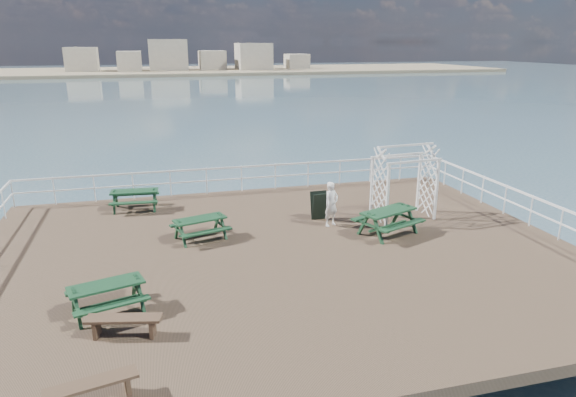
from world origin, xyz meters
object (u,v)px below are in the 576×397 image
(picnic_table_a, at_px, (135,196))
(flat_bench_far, at_px, (92,388))
(picnic_table_c, at_px, (388,216))
(trellis_arbor, at_px, (404,186))
(flat_bench_near, at_px, (124,322))
(picnic_table_d, at_px, (107,292))
(picnic_table_b, at_px, (200,224))
(person, at_px, (331,204))

(picnic_table_a, bearing_deg, flat_bench_far, -88.42)
(picnic_table_c, distance_m, trellis_arbor, 1.91)
(picnic_table_a, relative_size, flat_bench_near, 1.12)
(picnic_table_c, bearing_deg, picnic_table_a, 127.51)
(picnic_table_d, xyz_separation_m, trellis_arbor, (9.81, 4.39, 0.67))
(picnic_table_a, xyz_separation_m, flat_bench_near, (-0.06, -9.08, -0.20))
(picnic_table_d, height_order, flat_bench_near, picnic_table_d)
(picnic_table_b, relative_size, flat_bench_near, 1.19)
(picnic_table_b, height_order, flat_bench_far, picnic_table_b)
(trellis_arbor, relative_size, person, 1.74)
(trellis_arbor, bearing_deg, picnic_table_b, 176.27)
(flat_bench_near, relative_size, person, 1.06)
(flat_bench_near, bearing_deg, trellis_arbor, 43.79)
(picnic_table_d, relative_size, trellis_arbor, 0.74)
(picnic_table_c, bearing_deg, trellis_arbor, 26.31)
(picnic_table_a, distance_m, picnic_table_d, 7.89)
(flat_bench_far, bearing_deg, picnic_table_b, 57.85)
(picnic_table_b, relative_size, picnic_table_d, 0.98)
(flat_bench_far, distance_m, trellis_arbor, 12.54)
(person, bearing_deg, trellis_arbor, -21.10)
(picnic_table_a, bearing_deg, person, -24.43)
(picnic_table_a, bearing_deg, trellis_arbor, -16.25)
(picnic_table_b, distance_m, flat_bench_near, 5.78)
(picnic_table_a, distance_m, flat_bench_far, 11.22)
(trellis_arbor, distance_m, person, 2.79)
(trellis_arbor, bearing_deg, picnic_table_a, 153.98)
(picnic_table_b, bearing_deg, picnic_table_d, -137.76)
(trellis_arbor, xyz_separation_m, person, (-2.76, -0.11, -0.42))
(picnic_table_c, height_order, flat_bench_far, picnic_table_c)
(picnic_table_a, xyz_separation_m, trellis_arbor, (9.33, -3.49, 0.66))
(picnic_table_a, relative_size, person, 1.18)
(person, bearing_deg, picnic_table_b, 158.30)
(picnic_table_c, distance_m, person, 1.99)
(flat_bench_far, xyz_separation_m, trellis_arbor, (9.85, 7.72, 0.86))
(picnic_table_c, height_order, picnic_table_d, picnic_table_c)
(picnic_table_b, height_order, flat_bench_near, picnic_table_b)
(picnic_table_b, relative_size, trellis_arbor, 0.72)
(picnic_table_a, height_order, flat_bench_far, picnic_table_a)
(picnic_table_d, distance_m, person, 8.26)
(picnic_table_a, relative_size, picnic_table_d, 0.92)
(person, bearing_deg, picnic_table_c, -62.11)
(flat_bench_far, height_order, person, person)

